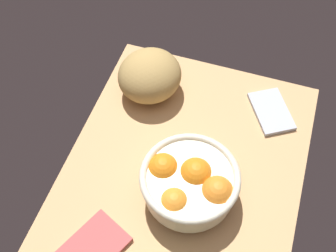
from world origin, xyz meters
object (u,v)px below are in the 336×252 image
Objects in this scene: fruit_bowl at (189,183)px; bread_loaf at (150,75)px; napkin_spare at (94,246)px; napkin_folded at (271,111)px.

bread_loaf is at bearing -144.93° from fruit_bowl.
napkin_spare is (42.98, 2.90, -5.10)cm from bread_loaf.
napkin_spare is at bearing -31.87° from napkin_folded.
fruit_bowl is 31.40cm from napkin_folded.
bread_loaf is (-25.53, -17.92, -0.04)cm from fruit_bowl.
napkin_folded is at bearing 148.13° from napkin_spare.
napkin_folded is 1.01× the size of napkin_spare.
napkin_folded is (-28.00, 13.23, -5.17)cm from fruit_bowl.
bread_loaf is at bearing -176.14° from napkin_spare.
bread_loaf is 43.37cm from napkin_spare.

